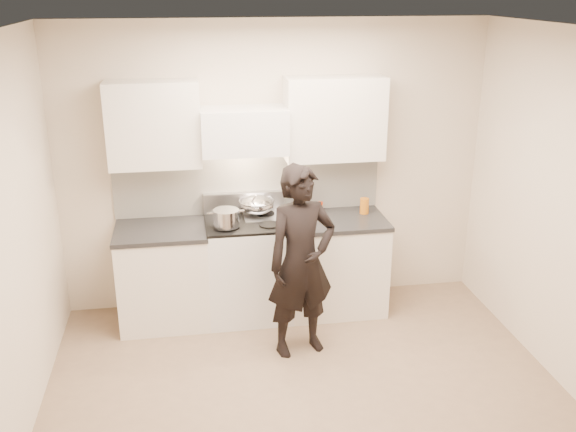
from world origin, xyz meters
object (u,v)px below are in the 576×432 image
Objects in this scene: stove at (248,268)px; counter_right at (335,263)px; utensil_crock at (300,202)px; wok at (257,205)px; person at (301,262)px.

stove is 0.83m from counter_right.
utensil_crock is (0.52, 0.23, 0.54)m from stove.
person reaches higher than wok.
counter_right is 3.00× the size of utensil_crock.
wok is (0.10, 0.13, 0.57)m from stove.
stove reaches higher than counter_right.
utensil_crock is 0.19× the size of person.
utensil_crock is at bearing 13.29° from wok.
person is at bearing -72.33° from wok.
stove is at bearing -127.71° from wok.
person reaches higher than stove.
person reaches higher than utensil_crock.
utensil_crock reaches higher than stove.
counter_right is 2.23× the size of wok.
counter_right is at bearing 0.00° from stove.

